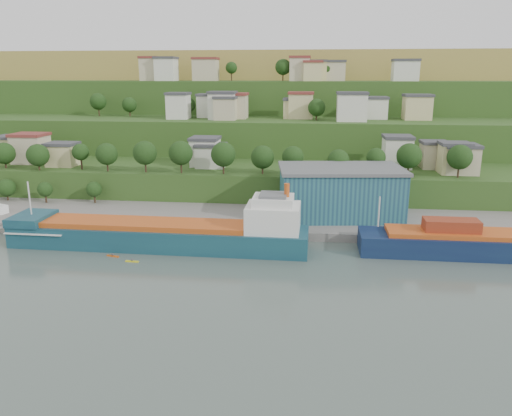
# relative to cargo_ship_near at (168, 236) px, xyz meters

# --- Properties ---
(ground) EXTENTS (500.00, 500.00, 0.00)m
(ground) POSITION_rel_cargo_ship_near_xyz_m (4.16, -7.53, -2.74)
(ground) COLOR #425149
(ground) RESTS_ON ground
(quay) EXTENTS (220.00, 26.00, 4.00)m
(quay) POSITION_rel_cargo_ship_near_xyz_m (24.16, 20.47, -2.74)
(quay) COLOR slate
(quay) RESTS_ON ground
(hillside) EXTENTS (360.00, 210.78, 96.00)m
(hillside) POSITION_rel_cargo_ship_near_xyz_m (4.19, 161.10, -2.63)
(hillside) COLOR #284719
(hillside) RESTS_ON ground
(cargo_ship_near) EXTENTS (66.78, 11.34, 17.14)m
(cargo_ship_near) POSITION_rel_cargo_ship_near_xyz_m (0.00, 0.00, 0.00)
(cargo_ship_near) COLOR #123446
(cargo_ship_near) RESTS_ON ground
(cargo_ship_far) EXTENTS (57.08, 9.67, 15.50)m
(cargo_ship_far) POSITION_rel_cargo_ship_near_xyz_m (73.01, 2.28, -0.29)
(cargo_ship_far) COLOR #0D143A
(cargo_ship_far) RESTS_ON ground
(warehouse) EXTENTS (33.00, 22.48, 12.80)m
(warehouse) POSITION_rel_cargo_ship_near_xyz_m (38.92, 23.35, 5.70)
(warehouse) COLOR navy
(warehouse) RESTS_ON quay
(dinghy) EXTENTS (4.28, 3.02, 0.80)m
(dinghy) POSITION_rel_cargo_ship_near_xyz_m (-37.37, 13.24, -1.13)
(dinghy) COLOR silver
(dinghy) RESTS_ON pebble_beach
(kayak_orange) EXTENTS (2.91, 1.20, 0.72)m
(kayak_orange) POSITION_rel_cargo_ship_near_xyz_m (-10.10, -7.10, -2.52)
(kayak_orange) COLOR #CA5311
(kayak_orange) RESTS_ON ground
(kayak_yellow) EXTENTS (2.87, 0.70, 0.71)m
(kayak_yellow) POSITION_rel_cargo_ship_near_xyz_m (-4.92, -9.69, -2.53)
(kayak_yellow) COLOR yellow
(kayak_yellow) RESTS_ON ground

